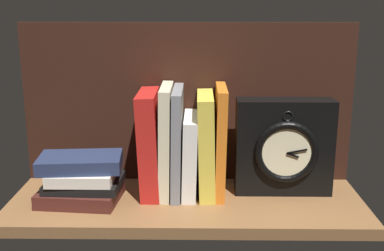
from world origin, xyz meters
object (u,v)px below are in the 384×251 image
(framed_clock, at_px, (284,147))
(book_stack_side, at_px, (82,179))
(book_gray_chess, at_px, (177,142))
(book_yellow_seinlanguage, at_px, (206,144))
(book_orange_pandolfini, at_px, (220,141))
(book_white_catcher, at_px, (190,155))
(book_cream_twain, at_px, (166,140))
(book_red_requiem, at_px, (150,143))

(framed_clock, distance_m, book_stack_side, 0.46)
(framed_clock, height_order, book_stack_side, framed_clock)
(book_gray_chess, bearing_deg, book_yellow_seinlanguage, 0.00)
(book_orange_pandolfini, relative_size, framed_clock, 1.13)
(book_orange_pandolfini, distance_m, book_stack_side, 0.32)
(framed_clock, relative_size, book_stack_side, 1.18)
(book_white_catcher, bearing_deg, book_cream_twain, 180.00)
(book_white_catcher, bearing_deg, book_red_requiem, 180.00)
(book_cream_twain, bearing_deg, book_gray_chess, 0.00)
(book_gray_chess, height_order, book_white_catcher, book_gray_chess)
(book_yellow_seinlanguage, xyz_separation_m, framed_clock, (0.18, -0.00, -0.01))
(book_white_catcher, relative_size, framed_clock, 0.82)
(book_gray_chess, relative_size, book_yellow_seinlanguage, 1.06)
(book_cream_twain, distance_m, book_gray_chess, 0.03)
(book_stack_side, bearing_deg, book_white_catcher, 12.20)
(book_red_requiem, xyz_separation_m, book_stack_side, (-0.15, -0.05, -0.07))
(book_orange_pandolfini, distance_m, framed_clock, 0.15)
(book_cream_twain, distance_m, framed_clock, 0.27)
(framed_clock, bearing_deg, book_red_requiem, 179.82)
(book_red_requiem, bearing_deg, book_gray_chess, 0.00)
(book_cream_twain, height_order, book_white_catcher, book_cream_twain)
(book_gray_chess, bearing_deg, book_cream_twain, 180.00)
(book_gray_chess, bearing_deg, book_stack_side, -166.15)
(book_red_requiem, xyz_separation_m, book_gray_chess, (0.06, 0.00, 0.00))
(book_gray_chess, xyz_separation_m, book_orange_pandolfini, (0.10, 0.00, 0.00))
(framed_clock, xyz_separation_m, book_stack_side, (-0.45, -0.05, -0.06))
(book_stack_side, bearing_deg, book_gray_chess, 13.85)
(book_orange_pandolfini, xyz_separation_m, book_stack_side, (-0.31, -0.05, -0.07))
(book_gray_chess, bearing_deg, book_white_catcher, 0.00)
(book_gray_chess, xyz_separation_m, framed_clock, (0.24, -0.00, -0.01))
(book_white_catcher, height_order, framed_clock, framed_clock)
(book_white_catcher, bearing_deg, book_yellow_seinlanguage, 0.00)
(book_white_catcher, bearing_deg, book_gray_chess, 180.00)
(book_yellow_seinlanguage, bearing_deg, book_white_catcher, 180.00)
(book_white_catcher, distance_m, book_stack_side, 0.25)
(book_red_requiem, bearing_deg, book_stack_side, -160.72)
(book_gray_chess, relative_size, framed_clock, 1.11)
(book_cream_twain, relative_size, book_gray_chess, 1.02)
(book_yellow_seinlanguage, distance_m, framed_clock, 0.18)
(book_red_requiem, bearing_deg, framed_clock, -0.18)
(book_red_requiem, relative_size, book_white_catcher, 1.30)
(book_cream_twain, xyz_separation_m, book_gray_chess, (0.03, 0.00, -0.00))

